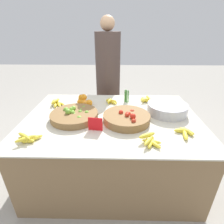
% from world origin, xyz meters
% --- Properties ---
extents(ground_plane, '(12.00, 12.00, 0.00)m').
position_xyz_m(ground_plane, '(0.00, 0.00, 0.00)').
color(ground_plane, '#A39E93').
extents(market_table, '(1.63, 1.17, 0.68)m').
position_xyz_m(market_table, '(0.00, 0.00, 0.34)').
color(market_table, olive).
rests_on(market_table, ground_plane).
extents(lime_bowl, '(0.43, 0.43, 0.10)m').
position_xyz_m(lime_bowl, '(-0.35, -0.04, 0.71)').
color(lime_bowl, olive).
rests_on(lime_bowl, market_table).
extents(tomato_basket, '(0.42, 0.42, 0.11)m').
position_xyz_m(tomato_basket, '(0.13, -0.09, 0.71)').
color(tomato_basket, olive).
rests_on(tomato_basket, market_table).
extents(orange_pile, '(0.17, 0.11, 0.12)m').
position_xyz_m(orange_pile, '(-0.31, 0.26, 0.72)').
color(orange_pile, orange).
rests_on(orange_pile, market_table).
extents(metal_bowl, '(0.39, 0.39, 0.10)m').
position_xyz_m(metal_bowl, '(0.54, 0.09, 0.72)').
color(metal_bowl, '#B7B7BF').
rests_on(metal_bowl, market_table).
extents(price_sign, '(0.12, 0.02, 0.12)m').
position_xyz_m(price_sign, '(-0.13, -0.24, 0.73)').
color(price_sign, red).
rests_on(price_sign, market_table).
extents(veg_bundle, '(0.05, 0.04, 0.14)m').
position_xyz_m(veg_bundle, '(0.15, 0.36, 0.75)').
color(veg_bundle, '#4C8E42').
rests_on(veg_bundle, market_table).
extents(banana_bunch_front_left, '(0.19, 0.14, 0.06)m').
position_xyz_m(banana_bunch_front_left, '(-0.62, -0.41, 0.70)').
color(banana_bunch_front_left, yellow).
rests_on(banana_bunch_front_left, market_table).
extents(banana_bunch_middle_right, '(0.17, 0.17, 0.06)m').
position_xyz_m(banana_bunch_middle_right, '(0.29, -0.41, 0.70)').
color(banana_bunch_middle_right, yellow).
rests_on(banana_bunch_middle_right, market_table).
extents(banana_bunch_front_right, '(0.16, 0.18, 0.04)m').
position_xyz_m(banana_bunch_front_right, '(0.59, -0.28, 0.69)').
color(banana_bunch_front_right, yellow).
rests_on(banana_bunch_front_right, market_table).
extents(banana_bunch_back_center, '(0.16, 0.17, 0.06)m').
position_xyz_m(banana_bunch_back_center, '(0.38, 0.39, 0.70)').
color(banana_bunch_back_center, yellow).
rests_on(banana_bunch_back_center, market_table).
extents(banana_bunch_front_center, '(0.14, 0.18, 0.05)m').
position_xyz_m(banana_bunch_front_center, '(-0.02, 0.33, 0.70)').
color(banana_bunch_front_center, yellow).
rests_on(banana_bunch_front_center, market_table).
extents(banana_bunch_middle_left, '(0.15, 0.17, 0.06)m').
position_xyz_m(banana_bunch_middle_left, '(-0.60, 0.26, 0.70)').
color(banana_bunch_middle_left, yellow).
rests_on(banana_bunch_middle_left, market_table).
extents(vendor_person, '(0.34, 0.34, 1.58)m').
position_xyz_m(vendor_person, '(-0.08, 0.94, 0.73)').
color(vendor_person, '#473833').
rests_on(vendor_person, ground_plane).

